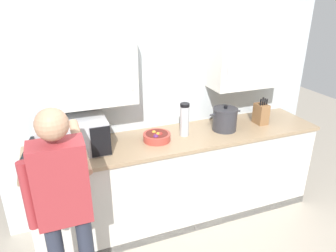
{
  "coord_description": "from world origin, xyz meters",
  "views": [
    {
      "loc": [
        -1.1,
        -1.61,
        2.24
      ],
      "look_at": [
        -0.15,
        0.88,
        1.1
      ],
      "focal_mm": 33.41,
      "sensor_mm": 36.0,
      "label": 1
    }
  ],
  "objects_px": {
    "microwave_oven": "(68,138)",
    "stock_pot": "(225,119)",
    "knife_block": "(261,114)",
    "fruit_bowl": "(157,136)",
    "person_figure": "(64,202)",
    "thermos_flask": "(185,120)"
  },
  "relations": [
    {
      "from": "microwave_oven",
      "to": "knife_block",
      "type": "bearing_deg",
      "value": -0.91
    },
    {
      "from": "fruit_bowl",
      "to": "thermos_flask",
      "type": "xyz_separation_m",
      "value": [
        0.29,
        0.02,
        0.12
      ]
    },
    {
      "from": "fruit_bowl",
      "to": "thermos_flask",
      "type": "height_order",
      "value": "thermos_flask"
    },
    {
      "from": "thermos_flask",
      "to": "stock_pot",
      "type": "relative_size",
      "value": 0.96
    },
    {
      "from": "fruit_bowl",
      "to": "stock_pot",
      "type": "bearing_deg",
      "value": -0.5
    },
    {
      "from": "knife_block",
      "to": "microwave_oven",
      "type": "bearing_deg",
      "value": 179.09
    },
    {
      "from": "microwave_oven",
      "to": "thermos_flask",
      "type": "relative_size",
      "value": 2.44
    },
    {
      "from": "fruit_bowl",
      "to": "person_figure",
      "type": "height_order",
      "value": "person_figure"
    },
    {
      "from": "thermos_flask",
      "to": "person_figure",
      "type": "bearing_deg",
      "value": -148.42
    },
    {
      "from": "person_figure",
      "to": "thermos_flask",
      "type": "bearing_deg",
      "value": 31.58
    },
    {
      "from": "knife_block",
      "to": "fruit_bowl",
      "type": "bearing_deg",
      "value": -179.63
    },
    {
      "from": "stock_pot",
      "to": "microwave_oven",
      "type": "bearing_deg",
      "value": 178.29
    },
    {
      "from": "fruit_bowl",
      "to": "person_figure",
      "type": "distance_m",
      "value": 1.14
    },
    {
      "from": "stock_pot",
      "to": "thermos_flask",
      "type": "bearing_deg",
      "value": 176.94
    },
    {
      "from": "thermos_flask",
      "to": "person_figure",
      "type": "distance_m",
      "value": 1.39
    },
    {
      "from": "knife_block",
      "to": "stock_pot",
      "type": "distance_m",
      "value": 0.45
    },
    {
      "from": "person_figure",
      "to": "microwave_oven",
      "type": "bearing_deg",
      "value": 82.13
    },
    {
      "from": "thermos_flask",
      "to": "stock_pot",
      "type": "height_order",
      "value": "thermos_flask"
    },
    {
      "from": "stock_pot",
      "to": "person_figure",
      "type": "relative_size",
      "value": 0.21
    },
    {
      "from": "knife_block",
      "to": "thermos_flask",
      "type": "height_order",
      "value": "thermos_flask"
    },
    {
      "from": "fruit_bowl",
      "to": "knife_block",
      "type": "bearing_deg",
      "value": 0.37
    },
    {
      "from": "microwave_oven",
      "to": "stock_pot",
      "type": "distance_m",
      "value": 1.51
    }
  ]
}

